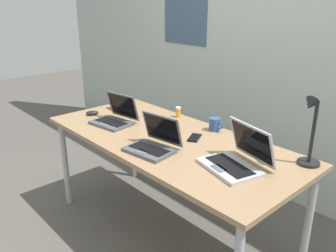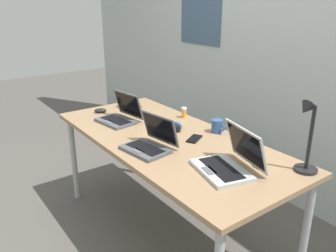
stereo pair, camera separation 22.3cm
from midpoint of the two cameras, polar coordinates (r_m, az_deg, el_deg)
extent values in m
plane|color=#56514C|center=(2.63, -2.54, -17.06)|extent=(12.00, 12.00, 0.00)
cube|color=#B2BCB7|center=(2.93, 14.29, 13.92)|extent=(6.00, 0.12, 2.60)
cube|color=#3F5972|center=(3.45, 0.86, 19.54)|extent=(0.56, 0.01, 0.76)
cube|color=#9E7A56|center=(2.26, -2.82, -2.31)|extent=(1.80, 0.80, 0.03)
cylinder|color=#B2B5BA|center=(2.92, -18.61, -5.94)|extent=(0.04, 0.04, 0.71)
cylinder|color=#B2B5BA|center=(3.22, -7.61, -2.56)|extent=(0.04, 0.04, 0.71)
cylinder|color=#B2B5BA|center=(2.22, 19.25, -15.02)|extent=(0.04, 0.04, 0.71)
cylinder|color=black|center=(2.01, 19.13, -5.76)|extent=(0.12, 0.12, 0.02)
cylinder|color=black|center=(1.95, 19.72, -1.04)|extent=(0.02, 0.02, 0.34)
cylinder|color=black|center=(1.86, 19.74, 3.54)|extent=(0.01, 0.08, 0.01)
cone|color=black|center=(1.83, 19.13, 3.32)|extent=(0.07, 0.09, 0.09)
cube|color=#B7BABC|center=(1.86, 6.66, -6.80)|extent=(0.37, 0.29, 0.02)
cube|color=black|center=(1.86, 6.68, -6.49)|extent=(0.30, 0.19, 0.00)
cube|color=#595B60|center=(1.82, 4.80, -6.99)|extent=(0.10, 0.07, 0.00)
cube|color=#B7BABC|center=(1.89, 10.39, -2.70)|extent=(0.33, 0.15, 0.21)
cube|color=black|center=(1.89, 10.27, -2.68)|extent=(0.29, 0.13, 0.18)
cube|color=#515459|center=(2.06, -6.25, -4.07)|extent=(0.30, 0.23, 0.02)
cube|color=black|center=(2.05, -6.26, -3.77)|extent=(0.26, 0.14, 0.00)
cube|color=#595B60|center=(2.01, -7.52, -4.32)|extent=(0.08, 0.05, 0.00)
cube|color=#515459|center=(2.10, -4.00, -0.50)|extent=(0.28, 0.10, 0.19)
cube|color=black|center=(2.09, -4.10, -0.50)|extent=(0.25, 0.08, 0.15)
cube|color=#515459|center=(2.54, -11.81, 0.40)|extent=(0.30, 0.23, 0.02)
cube|color=black|center=(2.53, -11.82, 0.65)|extent=(0.26, 0.14, 0.00)
cube|color=#595B60|center=(2.50, -12.93, 0.28)|extent=(0.08, 0.05, 0.00)
cube|color=#515459|center=(2.58, -9.89, 3.26)|extent=(0.28, 0.10, 0.19)
cube|color=black|center=(2.57, -9.98, 3.26)|extent=(0.26, 0.08, 0.16)
ellipsoid|color=black|center=(2.77, -14.59, 2.05)|extent=(0.10, 0.11, 0.03)
cube|color=black|center=(2.24, 1.54, -1.99)|extent=(0.12, 0.15, 0.01)
torus|color=#335999|center=(2.42, -2.85, -0.09)|extent=(0.18, 0.18, 0.03)
cylinder|color=black|center=(2.47, -3.97, 0.49)|extent=(0.06, 0.06, 0.04)
cylinder|color=black|center=(2.36, -1.69, -0.42)|extent=(0.06, 0.06, 0.04)
cylinder|color=gold|center=(2.63, -0.74, 2.10)|extent=(0.04, 0.04, 0.06)
cylinder|color=white|center=(2.62, -0.74, 2.92)|extent=(0.04, 0.04, 0.01)
cube|color=brown|center=(2.87, -9.69, 3.01)|extent=(0.16, 0.12, 0.03)
cube|color=brown|center=(2.86, -10.09, 3.52)|extent=(0.19, 0.14, 0.02)
cylinder|color=#2D518C|center=(2.37, 4.98, 0.24)|extent=(0.08, 0.08, 0.09)
torus|color=#2D518C|center=(2.34, 5.88, 0.04)|extent=(0.05, 0.01, 0.05)
camera|label=1|loc=(0.11, -92.86, -1.06)|focal=37.19mm
camera|label=2|loc=(0.11, 87.14, 1.06)|focal=37.19mm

